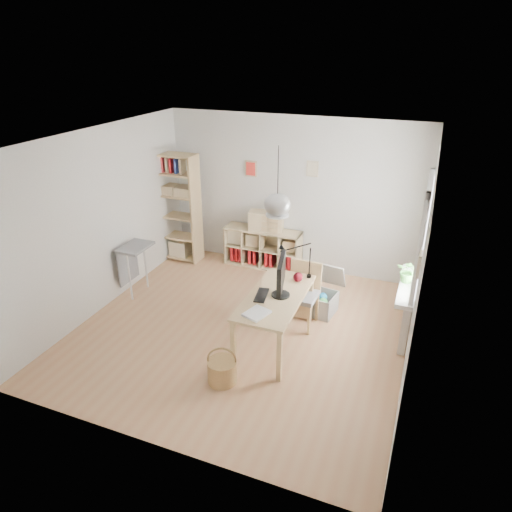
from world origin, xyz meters
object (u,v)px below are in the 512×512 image
(chair, at_px, (302,290))
(storage_chest, at_px, (317,296))
(tall_bookshelf, at_px, (177,204))
(drawer_chest, at_px, (266,221))
(cube_shelf, at_px, (262,250))
(desk, at_px, (275,302))
(monitor, at_px, (281,275))

(chair, bearing_deg, storage_chest, 77.96)
(tall_bookshelf, bearing_deg, drawer_chest, 8.29)
(cube_shelf, bearing_deg, desk, -65.39)
(tall_bookshelf, xyz_separation_m, monitor, (2.65, -1.92, -0.04))
(drawer_chest, bearing_deg, cube_shelf, 143.01)
(cube_shelf, relative_size, tall_bookshelf, 0.70)
(cube_shelf, relative_size, storage_chest, 1.75)
(desk, bearing_deg, cube_shelf, 114.61)
(desk, xyz_separation_m, tall_bookshelf, (-2.59, 1.95, 0.43))
(monitor, bearing_deg, drawer_chest, 102.09)
(tall_bookshelf, bearing_deg, monitor, -35.95)
(storage_chest, relative_size, drawer_chest, 1.33)
(chair, distance_m, drawer_chest, 1.95)
(chair, relative_size, drawer_chest, 1.56)
(monitor, bearing_deg, desk, -166.39)
(cube_shelf, height_order, tall_bookshelf, tall_bookshelf)
(monitor, distance_m, drawer_chest, 2.38)
(chair, bearing_deg, cube_shelf, 129.64)
(tall_bookshelf, height_order, monitor, tall_bookshelf)
(monitor, height_order, drawer_chest, monitor)
(storage_chest, bearing_deg, monitor, -94.36)
(cube_shelf, bearing_deg, monitor, -63.81)
(storage_chest, height_order, monitor, monitor)
(desk, bearing_deg, monitor, 26.33)
(monitor, relative_size, drawer_chest, 1.00)
(cube_shelf, xyz_separation_m, tall_bookshelf, (-1.56, -0.28, 0.79))
(desk, height_order, cube_shelf, desk)
(tall_bookshelf, distance_m, chair, 3.12)
(monitor, xyz_separation_m, drawer_chest, (-1.00, 2.16, -0.16))
(cube_shelf, xyz_separation_m, drawer_chest, (0.08, -0.04, 0.59))
(chair, distance_m, storage_chest, 0.56)
(chair, bearing_deg, monitor, -99.49)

